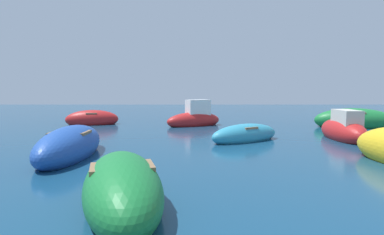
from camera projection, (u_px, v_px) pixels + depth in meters
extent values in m
ellipsoid|color=#197233|center=(123.00, 190.00, 5.50)|extent=(2.25, 3.69, 1.23)
cube|color=brown|center=(123.00, 167.00, 5.47)|extent=(1.24, 0.96, 0.08)
ellipsoid|color=#B21E1E|center=(195.00, 121.00, 18.13)|extent=(3.58, 2.70, 1.04)
cube|color=white|center=(199.00, 108.00, 18.19)|extent=(1.54, 1.26, 0.93)
ellipsoid|color=#B21E1E|center=(344.00, 132.00, 13.21)|extent=(1.36, 3.50, 1.14)
cube|color=beige|center=(347.00, 117.00, 12.87)|extent=(0.77, 1.48, 0.62)
ellipsoid|color=#B21E1E|center=(93.00, 119.00, 18.75)|extent=(3.31, 1.95, 1.14)
cube|color=brown|center=(93.00, 113.00, 18.71)|extent=(0.84, 1.13, 0.08)
ellipsoid|color=#197233|center=(355.00, 121.00, 17.30)|extent=(4.46, 2.37, 1.40)
cube|color=brown|center=(355.00, 112.00, 17.26)|extent=(1.08, 1.39, 0.08)
ellipsoid|color=#1E479E|center=(71.00, 146.00, 9.72)|extent=(1.47, 4.28, 1.26)
cube|color=brown|center=(71.00, 133.00, 9.68)|extent=(1.14, 0.87, 0.08)
ellipsoid|color=teal|center=(246.00, 135.00, 12.71)|extent=(3.39, 2.68, 0.93)
cube|color=brown|center=(246.00, 127.00, 12.68)|extent=(1.01, 1.06, 0.08)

